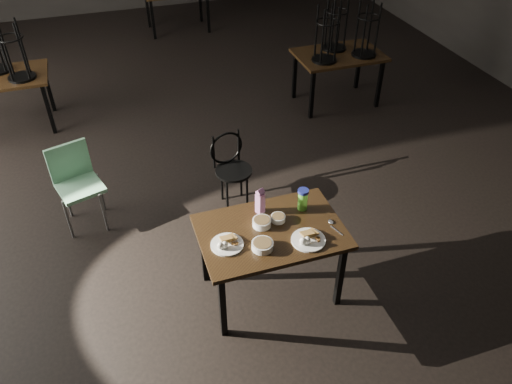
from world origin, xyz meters
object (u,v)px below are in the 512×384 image
object	(u,v)px
main_table	(271,237)
juice_carton	(260,202)
school_chair	(76,179)
water_bottle	(303,199)
bentwood_chair	(231,164)

from	to	relation	value
main_table	juice_carton	size ratio (longest dim) A/B	4.81
main_table	school_chair	bearing A→B (deg)	134.87
juice_carton	water_bottle	size ratio (longest dim) A/B	1.22
juice_carton	school_chair	world-z (taller)	juice_carton
bentwood_chair	school_chair	distance (m)	1.58
bentwood_chair	school_chair	size ratio (longest dim) A/B	0.93
juice_carton	school_chair	xyz separation A→B (m)	(-1.52, 1.29, -0.33)
main_table	water_bottle	world-z (taller)	water_bottle
bentwood_chair	main_table	bearing A→B (deg)	-102.07
juice_carton	bentwood_chair	xyz separation A→B (m)	(0.05, 1.12, -0.37)
juice_carton	school_chair	bearing A→B (deg)	139.58
water_bottle	school_chair	bearing A→B (deg)	144.04
water_bottle	school_chair	xyz separation A→B (m)	(-1.88, 1.36, -0.32)
main_table	school_chair	distance (m)	2.17
bentwood_chair	school_chair	xyz separation A→B (m)	(-1.57, 0.17, 0.05)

